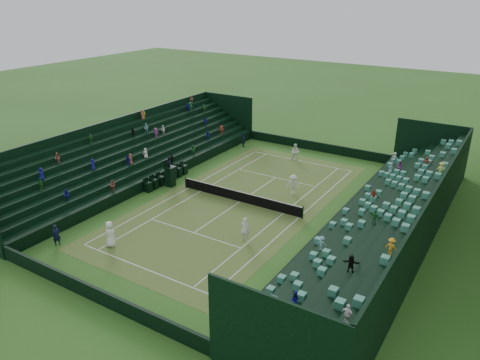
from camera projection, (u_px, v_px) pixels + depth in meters
The scene contains 17 objects.
ground at pixel (240, 202), 39.46m from camera, with size 160.00×160.00×0.00m, color #325E1D.
court_surface at pixel (240, 202), 39.46m from camera, with size 12.97×26.77×0.01m, color #337125.
perimeter_wall_north at pixel (316, 146), 51.71m from camera, with size 17.17×0.20×1.00m, color black.
perimeter_wall_south at pixel (93, 293), 26.83m from camera, with size 17.17×0.20×1.00m, color black.
perimeter_wall_east at pixel (336, 221), 35.10m from camera, with size 0.20×31.77×1.00m, color black.
perimeter_wall_west at pixel (163, 176), 43.44m from camera, with size 0.20×31.77×1.00m, color black.
north_grandstand at pixel (393, 223), 32.64m from camera, with size 6.60×32.00×4.90m.
south_grandstand at pixel (129, 158), 45.10m from camera, with size 6.60×32.00×4.90m.
tennis_net at pixel (240, 196), 39.26m from camera, with size 11.67×0.10×1.06m.
umpire_chair at pixel (170, 174), 42.20m from camera, with size 0.89×0.89×2.79m.
courtside_chairs at pixel (167, 177), 43.25m from camera, with size 0.59×5.56×1.28m.
player_near_west at pixel (110, 234), 32.35m from camera, with size 0.93×0.61×1.91m, color white.
player_near_east at pixel (245, 229), 33.11m from camera, with size 0.67×0.44×1.82m, color white.
player_far_west at pixel (295, 152), 48.59m from camera, with size 0.88×0.69×1.82m, color white.
player_far_east at pixel (293, 185), 40.62m from camera, with size 1.16×0.67×1.80m, color white.
line_judge_north at pixel (244, 140), 52.85m from camera, with size 0.60×0.39×1.65m, color black.
line_judge_south at pixel (56, 235), 32.53m from camera, with size 0.57×0.38×1.57m, color black.
Camera 1 is at (19.03, -30.31, 16.73)m, focal length 35.00 mm.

